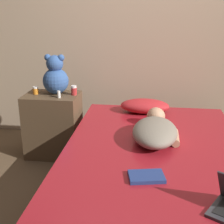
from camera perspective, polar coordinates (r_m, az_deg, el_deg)
name	(u,v)px	position (r m, az deg, el deg)	size (l,w,h in m)	color
ground_plane	(152,200)	(2.56, 7.29, -15.73)	(12.00, 12.00, 0.00)	brown
wall_back	(158,20)	(3.40, 8.48, 16.34)	(8.00, 0.06, 2.60)	tan
bed	(153,175)	(2.44, 7.51, -11.42)	(1.35, 2.02, 0.45)	#2D2319
nightstand	(53,125)	(3.16, -10.67, -2.35)	(0.52, 0.37, 0.63)	brown
pillow	(145,106)	(3.05, 6.03, 1.11)	(0.47, 0.26, 0.13)	red
person_lying	(156,130)	(2.45, 8.03, -3.25)	(0.36, 0.70, 0.16)	gray
teddy_bear	(55,77)	(3.05, -10.30, 6.36)	(0.25, 0.25, 0.38)	#335693
bottle_white	(59,94)	(2.93, -9.69, 3.19)	(0.03, 0.03, 0.07)	white
bottle_orange	(36,90)	(3.10, -13.79, 3.85)	(0.06, 0.06, 0.07)	orange
bottle_red	(74,90)	(3.00, -6.97, 3.94)	(0.06, 0.06, 0.09)	#B72D2D
book	(146,177)	(1.95, 6.32, -11.65)	(0.24, 0.18, 0.02)	navy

